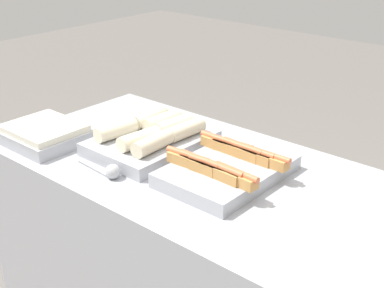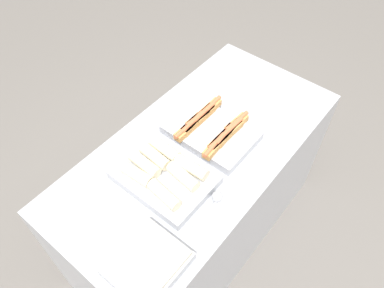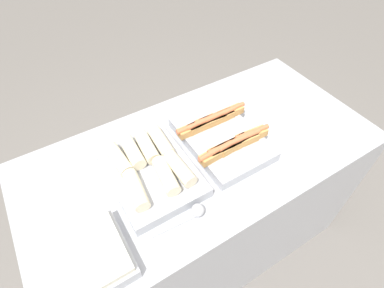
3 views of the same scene
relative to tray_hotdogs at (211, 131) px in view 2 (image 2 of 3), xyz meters
name	(u,v)px [view 2 (image 2 of 3)]	position (x,y,z in m)	size (l,w,h in m)	color
ground_plane	(197,229)	(-0.10, 0.00, -0.96)	(12.00, 12.00, 0.00)	slate
counter	(198,194)	(-0.10, 0.00, -0.50)	(1.63, 0.80, 0.92)	#A8AAB2
tray_hotdogs	(211,131)	(0.00, 0.00, 0.00)	(0.38, 0.45, 0.10)	#A8AAB2
tray_wraps	(164,174)	(-0.36, 0.01, 0.00)	(0.33, 0.45, 0.11)	#A8AAB2
tray_side_front	(147,263)	(-0.72, -0.23, 0.00)	(0.30, 0.26, 0.07)	#A8AAB2
serving_spoon_near	(216,198)	(-0.30, -0.26, -0.02)	(0.22, 0.05, 0.05)	#B2B5BA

